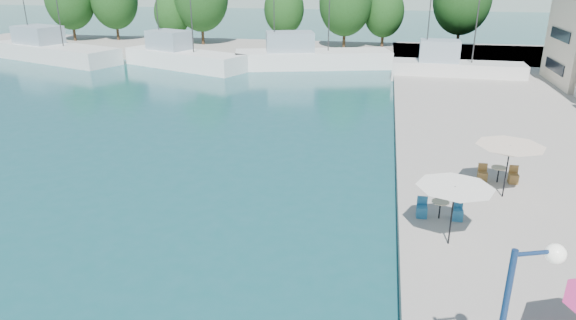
% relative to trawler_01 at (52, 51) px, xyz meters
% --- Properties ---
extents(quay_far, '(90.00, 16.00, 0.60)m').
position_rel_trawler_01_xyz_m(quay_far, '(25.12, 10.02, -0.77)').
color(quay_far, '#A29A92').
rests_on(quay_far, ground).
extents(trawler_01, '(18.08, 10.51, 10.20)m').
position_rel_trawler_01_xyz_m(trawler_01, '(0.00, 0.00, 0.00)').
color(trawler_01, silver).
rests_on(trawler_01, ground).
extents(trawler_02, '(14.76, 9.18, 10.20)m').
position_rel_trawler_01_xyz_m(trawler_02, '(16.60, -1.64, 0.00)').
color(trawler_02, white).
rests_on(trawler_02, ground).
extents(trawler_03, '(17.12, 8.41, 10.20)m').
position_rel_trawler_01_xyz_m(trawler_03, '(30.09, 0.85, 0.00)').
color(trawler_03, white).
rests_on(trawler_03, ground).
extents(trawler_04, '(12.24, 3.63, 10.20)m').
position_rel_trawler_01_xyz_m(trawler_04, '(44.70, -3.45, 0.00)').
color(trawler_04, silver).
rests_on(trawler_04, ground).
extents(tree_02, '(6.34, 6.34, 9.38)m').
position_rel_trawler_01_xyz_m(tree_02, '(1.10, 13.65, 4.95)').
color(tree_02, '#3F2B19').
rests_on(tree_02, quay_far).
extents(tree_03, '(4.70, 4.70, 6.95)m').
position_rel_trawler_01_xyz_m(tree_03, '(10.44, 11.30, 3.54)').
color(tree_03, '#3F2B19').
rests_on(tree_03, quay_far).
extents(tree_05, '(5.23, 5.23, 7.74)m').
position_rel_trawler_01_xyz_m(tree_05, '(24.84, 13.96, 4.00)').
color(tree_05, '#3F2B19').
rests_on(tree_05, quay_far).
extents(tree_06, '(6.47, 6.47, 9.57)m').
position_rel_trawler_01_xyz_m(tree_06, '(32.97, 11.56, 5.06)').
color(tree_06, '#3F2B19').
rests_on(tree_06, quay_far).
extents(tree_07, '(5.03, 5.03, 7.44)m').
position_rel_trawler_01_xyz_m(tree_07, '(37.70, 13.90, 3.83)').
color(tree_07, '#3F2B19').
rests_on(tree_07, quay_far).
extents(umbrella_white, '(2.78, 2.78, 2.30)m').
position_rel_trawler_01_xyz_m(umbrella_white, '(40.90, -36.71, 1.58)').
color(umbrella_white, black).
rests_on(umbrella_white, quay_right).
extents(umbrella_cream, '(2.92, 2.92, 2.42)m').
position_rel_trawler_01_xyz_m(umbrella_cream, '(43.71, -31.97, 1.70)').
color(umbrella_cream, black).
rests_on(umbrella_cream, quay_right).
extents(cafe_table_02, '(1.82, 0.70, 0.76)m').
position_rel_trawler_01_xyz_m(cafe_table_02, '(40.73, -34.66, -0.18)').
color(cafe_table_02, black).
rests_on(cafe_table_02, quay_right).
extents(cafe_table_03, '(1.82, 0.70, 0.76)m').
position_rel_trawler_01_xyz_m(cafe_table_03, '(43.79, -30.26, -0.18)').
color(cafe_table_03, black).
rests_on(cafe_table_03, quay_right).
extents(street_lamp, '(0.99, 0.51, 5.03)m').
position_rel_trawler_01_xyz_m(street_lamp, '(40.88, -45.74, 3.02)').
color(street_lamp, navy).
rests_on(street_lamp, quay_right).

